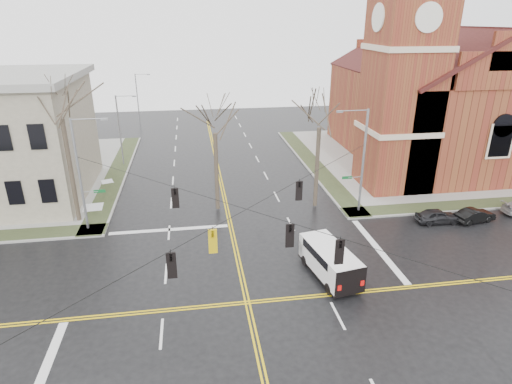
{
  "coord_description": "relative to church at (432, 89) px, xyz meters",
  "views": [
    {
      "loc": [
        -2.74,
        -21.23,
        15.92
      ],
      "look_at": [
        1.45,
        6.0,
        4.72
      ],
      "focal_mm": 30.0,
      "sensor_mm": 36.0,
      "label": 1
    }
  ],
  "objects": [
    {
      "name": "ground",
      "position": [
        -24.76,
        -24.78,
        -8.43
      ],
      "size": [
        120.0,
        120.0,
        0.0
      ],
      "primitive_type": "plane",
      "color": "black",
      "rests_on": "ground"
    },
    {
      "name": "sidewalks",
      "position": [
        -24.76,
        -24.78,
        -8.36
      ],
      "size": [
        80.0,
        80.0,
        0.17
      ],
      "color": "gray",
      "rests_on": "ground"
    },
    {
      "name": "road_markings",
      "position": [
        -24.76,
        -24.78,
        -8.43
      ],
      "size": [
        100.0,
        100.0,
        0.01
      ],
      "color": "gold",
      "rests_on": "ground"
    },
    {
      "name": "church",
      "position": [
        0.0,
        0.0,
        0.0
      ],
      "size": [
        24.28,
        27.48,
        27.5
      ],
      "color": "maroon",
      "rests_on": "ground"
    },
    {
      "name": "signal_pole_ne",
      "position": [
        -13.44,
        -13.28,
        -3.48
      ],
      "size": [
        2.75,
        0.22,
        9.0
      ],
      "color": "gray",
      "rests_on": "ground"
    },
    {
      "name": "signal_pole_nw",
      "position": [
        -36.09,
        -13.28,
        -3.48
      ],
      "size": [
        2.75,
        0.22,
        9.0
      ],
      "color": "gray",
      "rests_on": "ground"
    },
    {
      "name": "span_wires",
      "position": [
        -24.76,
        -24.78,
        -2.23
      ],
      "size": [
        23.02,
        23.02,
        0.03
      ],
      "color": "black",
      "rests_on": "ground"
    },
    {
      "name": "traffic_signals",
      "position": [
        -24.76,
        -25.45,
        -2.98
      ],
      "size": [
        8.21,
        8.26,
        1.3
      ],
      "color": "black",
      "rests_on": "ground"
    },
    {
      "name": "streetlight_north_a",
      "position": [
        -35.42,
        3.22,
        -3.97
      ],
      "size": [
        2.3,
        0.2,
        8.0
      ],
      "color": "gray",
      "rests_on": "ground"
    },
    {
      "name": "streetlight_north_b",
      "position": [
        -35.42,
        23.22,
        -3.97
      ],
      "size": [
        2.3,
        0.2,
        8.0
      ],
      "color": "gray",
      "rests_on": "ground"
    },
    {
      "name": "cargo_van",
      "position": [
        -19.05,
        -22.53,
        -7.22
      ],
      "size": [
        3.01,
        5.69,
        2.06
      ],
      "rotation": [
        0.0,
        0.0,
        0.17
      ],
      "color": "white",
      "rests_on": "ground"
    },
    {
      "name": "parked_car_a",
      "position": [
        -7.61,
        -16.39,
        -7.82
      ],
      "size": [
        3.63,
        1.54,
        1.22
      ],
      "primitive_type": "imported",
      "rotation": [
        0.0,
        0.0,
        1.54
      ],
      "color": "black",
      "rests_on": "ground"
    },
    {
      "name": "parked_car_b",
      "position": [
        -4.37,
        -16.68,
        -7.85
      ],
      "size": [
        3.7,
        1.89,
        1.16
      ],
      "primitive_type": "imported",
      "rotation": [
        0.0,
        0.0,
        1.77
      ],
      "color": "black",
      "rests_on": "ground"
    },
    {
      "name": "tree_nw_far",
      "position": [
        -37.32,
        -11.55,
        0.88
      ],
      "size": [
        4.0,
        4.0,
        12.9
      ],
      "color": "#322A20",
      "rests_on": "ground"
    },
    {
      "name": "tree_nw_near",
      "position": [
        -25.58,
        -10.95,
        -0.95
      ],
      "size": [
        4.0,
        4.0,
        10.31
      ],
      "color": "#322A20",
      "rests_on": "ground"
    },
    {
      "name": "tree_ne",
      "position": [
        -16.79,
        -11.65,
        -0.63
      ],
      "size": [
        4.0,
        4.0,
        10.77
      ],
      "color": "#322A20",
      "rests_on": "ground"
    }
  ]
}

